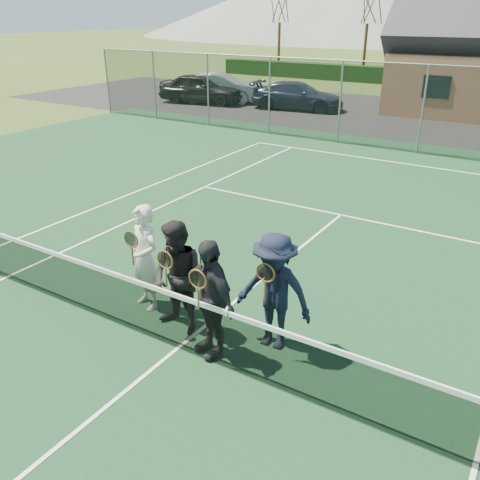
% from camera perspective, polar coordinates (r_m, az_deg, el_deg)
% --- Properties ---
extents(ground, '(220.00, 220.00, 0.00)m').
position_cam_1_polar(ground, '(25.52, 22.89, 12.03)').
color(ground, '#334A1A').
rests_on(ground, ground).
extents(court_surface, '(30.00, 30.00, 0.02)m').
position_cam_1_polar(court_surface, '(7.77, -6.95, -12.04)').
color(court_surface, '#14381E').
rests_on(court_surface, ground).
extents(tarmac_carpark, '(40.00, 12.00, 0.01)m').
position_cam_1_polar(tarmac_carpark, '(26.46, 14.23, 13.55)').
color(tarmac_carpark, black).
rests_on(tarmac_carpark, ground).
extents(car_a, '(4.91, 2.67, 1.59)m').
position_cam_1_polar(car_a, '(28.90, -4.31, 16.62)').
color(car_a, black).
rests_on(car_a, ground).
extents(car_b, '(4.95, 3.15, 1.54)m').
position_cam_1_polar(car_b, '(29.18, -2.21, 16.70)').
color(car_b, '#979B9F').
rests_on(car_b, ground).
extents(car_c, '(4.93, 2.60, 1.36)m').
position_cam_1_polar(car_c, '(27.02, 6.47, 15.78)').
color(car_c, '#181E31').
rests_on(car_c, ground).
extents(court_markings, '(11.03, 23.83, 0.01)m').
position_cam_1_polar(court_markings, '(7.76, -6.96, -11.95)').
color(court_markings, white).
rests_on(court_markings, court_surface).
extents(tennis_net, '(11.68, 0.08, 1.10)m').
position_cam_1_polar(tennis_net, '(7.47, -7.16, -8.76)').
color(tennis_net, slate).
rests_on(tennis_net, ground).
extents(perimeter_fence, '(30.07, 0.07, 3.02)m').
position_cam_1_polar(perimeter_fence, '(18.97, 19.83, 13.57)').
color(perimeter_fence, slate).
rests_on(perimeter_fence, ground).
extents(player_a, '(0.75, 0.59, 1.80)m').
position_cam_1_polar(player_a, '(8.43, -10.63, -1.97)').
color(player_a, silver).
rests_on(player_a, court_surface).
extents(player_b, '(0.96, 0.80, 1.80)m').
position_cam_1_polar(player_b, '(7.71, -6.95, -4.31)').
color(player_b, black).
rests_on(player_b, court_surface).
extents(player_c, '(1.14, 0.80, 1.80)m').
position_cam_1_polar(player_c, '(7.17, -3.38, -6.55)').
color(player_c, black).
rests_on(player_c, court_surface).
extents(player_d, '(1.20, 0.74, 1.80)m').
position_cam_1_polar(player_d, '(7.33, 3.85, -5.82)').
color(player_d, black).
rests_on(player_d, court_surface).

